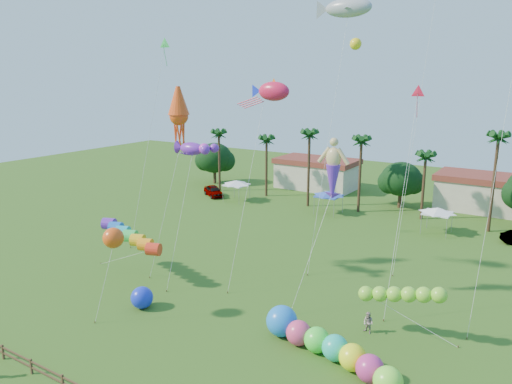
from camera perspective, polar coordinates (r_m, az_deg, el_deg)
The scene contains 18 objects.
ground at distance 34.34m, azimuth -9.51°, elevation -18.13°, with size 160.00×160.00×0.00m, color #285116.
tree_line at distance 68.82m, azimuth 18.06°, elevation 1.25°, with size 69.46×8.91×11.00m.
buildings_row at distance 76.74m, azimuth 14.31°, elevation 0.95°, with size 35.00×7.00×4.00m.
tent_row at distance 65.14m, azimuth 8.07°, elevation -0.24°, with size 31.00×4.00×0.60m.
car_a at distance 75.09m, azimuth -4.87°, elevation 0.12°, with size 1.91×4.75×1.62m, color #4C4C54.
spectator_b at distance 37.09m, azimuth 12.70°, elevation -14.38°, with size 0.76×0.59×1.56m, color #A58D8A.
caterpillar_inflatable at distance 33.73m, azimuth 7.89°, elevation -16.88°, with size 10.59×4.75×2.19m.
blue_ball at distance 40.68m, azimuth -12.91°, elevation -11.68°, with size 1.73×1.73×1.73m, color #172DD6.
rainbow_tube at distance 44.64m, azimuth -13.50°, elevation -5.90°, with size 10.30×2.35×3.98m.
green_worm at distance 36.40m, azimuth 12.47°, elevation -11.28°, with size 9.02×3.18×3.50m.
orange_ball_kite at distance 37.55m, azimuth -16.00°, elevation -5.08°, with size 1.89×2.49×7.08m.
merman_kite at distance 39.48m, azimuth 8.79°, elevation 2.22°, with size 2.11×5.81×12.65m.
fish_kite at distance 43.06m, azimuth 2.05°, elevation 11.42°, with size 4.37×6.60×17.34m.
shark_kite at distance 48.66m, azimuth 10.51°, elevation 19.99°, with size 6.28×8.07×24.75m.
squid_kite at distance 44.83m, azimuth -8.81°, elevation 8.58°, with size 2.10×4.56×16.95m.
lobster_kite at distance 43.18m, azimuth -7.35°, elevation 4.93°, with size 4.40×5.51×12.43m.
delta_kite_red at distance 39.27m, azimuth 17.96°, elevation 10.31°, with size 1.14×4.66×17.08m.
delta_kite_green at distance 53.69m, azimuth -10.46°, elevation 15.96°, with size 2.39×4.95×21.50m.
Camera 1 is at (20.12, -21.43, 17.76)m, focal length 35.00 mm.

